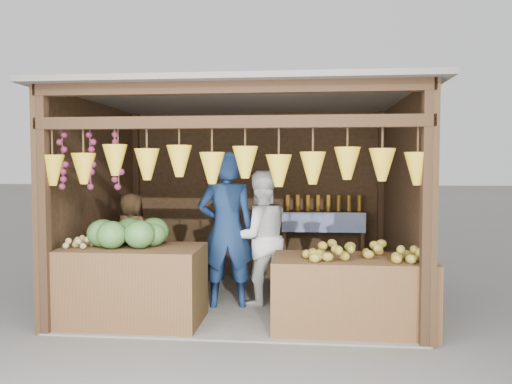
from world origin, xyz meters
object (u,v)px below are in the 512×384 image
(counter_left, at_px, (133,285))
(man_standing, at_px, (227,230))
(counter_right, at_px, (351,294))
(woman_standing, at_px, (260,238))
(vendor_seated, at_px, (132,235))

(counter_left, relative_size, man_standing, 0.79)
(counter_right, distance_m, man_standing, 1.72)
(woman_standing, height_order, vendor_seated, woman_standing)
(counter_left, distance_m, counter_right, 2.41)
(counter_left, xyz_separation_m, man_standing, (0.95, 0.73, 0.54))
(counter_left, xyz_separation_m, vendor_seated, (-0.39, 1.09, 0.42))
(counter_right, distance_m, woman_standing, 1.47)
(counter_right, distance_m, vendor_seated, 3.03)
(counter_left, height_order, vendor_seated, vendor_seated)
(woman_standing, relative_size, vendor_seated, 1.53)
(counter_right, relative_size, vendor_seated, 1.51)
(man_standing, bearing_deg, woman_standing, -164.02)
(man_standing, relative_size, woman_standing, 1.14)
(counter_left, height_order, man_standing, man_standing)
(vendor_seated, bearing_deg, woman_standing, -164.96)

